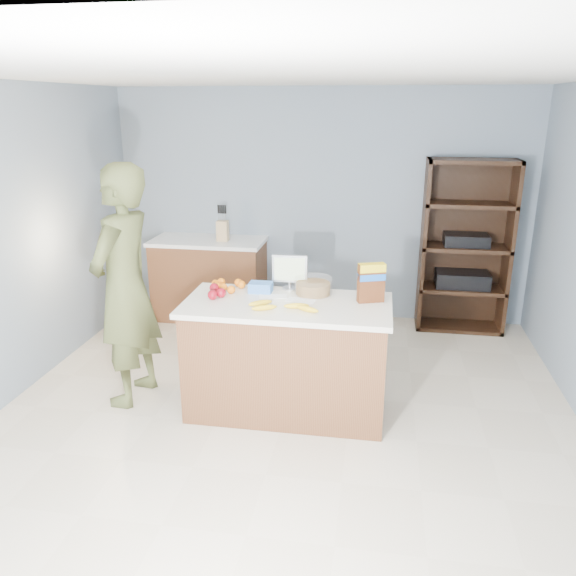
% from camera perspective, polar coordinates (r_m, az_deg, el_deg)
% --- Properties ---
extents(floor, '(4.50, 5.00, 0.02)m').
position_cam_1_polar(floor, '(4.34, -0.78, -14.12)').
color(floor, beige).
rests_on(floor, ground).
extents(walls, '(4.52, 5.02, 2.51)m').
position_cam_1_polar(walls, '(3.73, -0.89, 7.89)').
color(walls, gray).
rests_on(walls, ground).
extents(counter_peninsula, '(1.56, 0.76, 0.90)m').
position_cam_1_polar(counter_peninsula, '(4.39, -0.11, -7.46)').
color(counter_peninsula, brown).
rests_on(counter_peninsula, ground).
extents(back_cabinet, '(1.24, 0.62, 0.90)m').
position_cam_1_polar(back_cabinet, '(6.37, -7.95, 0.98)').
color(back_cabinet, brown).
rests_on(back_cabinet, ground).
extents(shelving_unit, '(0.90, 0.40, 1.80)m').
position_cam_1_polar(shelving_unit, '(6.20, 17.47, 3.77)').
color(shelving_unit, black).
rests_on(shelving_unit, ground).
extents(person, '(0.53, 0.75, 1.92)m').
position_cam_1_polar(person, '(4.56, -16.25, 0.11)').
color(person, '#4A5029').
rests_on(person, ground).
extents(knife_block, '(0.12, 0.10, 0.31)m').
position_cam_1_polar(knife_block, '(6.16, -6.66, 5.87)').
color(knife_block, tan).
rests_on(knife_block, back_cabinet).
extents(envelopes, '(0.46, 0.21, 0.00)m').
position_cam_1_polar(envelopes, '(4.30, -0.13, -1.06)').
color(envelopes, white).
rests_on(envelopes, counter_peninsula).
extents(bananas, '(0.54, 0.22, 0.04)m').
position_cam_1_polar(bananas, '(4.07, -0.62, -1.87)').
color(bananas, yellow).
rests_on(bananas, counter_peninsula).
extents(apples, '(0.16, 0.25, 0.08)m').
position_cam_1_polar(apples, '(4.37, -7.33, -0.39)').
color(apples, maroon).
rests_on(apples, counter_peninsula).
extents(oranges, '(0.28, 0.25, 0.07)m').
position_cam_1_polar(oranges, '(4.53, -6.22, 0.29)').
color(oranges, orange).
rests_on(oranges, counter_peninsula).
extents(blue_carton, '(0.18, 0.12, 0.08)m').
position_cam_1_polar(blue_carton, '(4.43, -2.79, 0.06)').
color(blue_carton, blue).
rests_on(blue_carton, counter_peninsula).
extents(salad_bowl, '(0.30, 0.30, 0.13)m').
position_cam_1_polar(salad_bowl, '(4.39, 2.57, 0.14)').
color(salad_bowl, '#267219').
rests_on(salad_bowl, counter_peninsula).
extents(tv, '(0.28, 0.12, 0.28)m').
position_cam_1_polar(tv, '(4.47, 0.18, 1.84)').
color(tv, silver).
rests_on(tv, counter_peninsula).
extents(cereal_box, '(0.21, 0.14, 0.30)m').
position_cam_1_polar(cereal_box, '(4.22, 8.46, 0.83)').
color(cereal_box, '#592B14').
rests_on(cereal_box, counter_peninsula).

